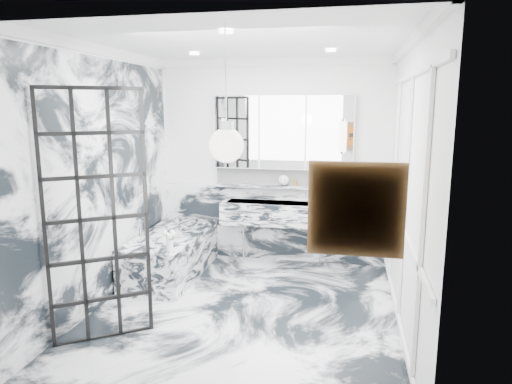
% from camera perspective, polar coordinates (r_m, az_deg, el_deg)
% --- Properties ---
extents(floor, '(3.60, 3.60, 0.00)m').
position_cam_1_polar(floor, '(5.06, -1.51, -14.73)').
color(floor, white).
rests_on(floor, ground).
extents(ceiling, '(3.60, 3.60, 0.00)m').
position_cam_1_polar(ceiling, '(4.61, -1.69, 18.53)').
color(ceiling, white).
rests_on(ceiling, wall_back).
extents(wall_back, '(3.60, 0.00, 3.60)m').
position_cam_1_polar(wall_back, '(6.38, 2.11, 3.75)').
color(wall_back, white).
rests_on(wall_back, floor).
extents(wall_front, '(3.60, 0.00, 3.60)m').
position_cam_1_polar(wall_front, '(2.95, -9.65, -4.60)').
color(wall_front, white).
rests_on(wall_front, floor).
extents(wall_left, '(0.00, 3.60, 3.60)m').
position_cam_1_polar(wall_left, '(5.23, -18.92, 1.64)').
color(wall_left, white).
rests_on(wall_left, floor).
extents(wall_right, '(0.00, 3.60, 3.60)m').
position_cam_1_polar(wall_right, '(4.55, 18.44, 0.38)').
color(wall_right, white).
rests_on(wall_right, floor).
extents(marble_clad_back, '(3.18, 0.05, 1.05)m').
position_cam_1_polar(marble_clad_back, '(6.52, 2.02, -3.93)').
color(marble_clad_back, white).
rests_on(marble_clad_back, floor).
extents(marble_clad_left, '(0.02, 3.56, 2.68)m').
position_cam_1_polar(marble_clad_left, '(5.23, -18.74, 0.99)').
color(marble_clad_left, white).
rests_on(marble_clad_left, floor).
extents(panel_molding, '(0.03, 3.40, 2.30)m').
position_cam_1_polar(panel_molding, '(4.56, 18.12, -0.84)').
color(panel_molding, white).
rests_on(panel_molding, floor).
extents(soap_bottle_a, '(0.10, 0.10, 0.21)m').
position_cam_1_polar(soap_bottle_a, '(6.24, 9.23, 1.57)').
color(soap_bottle_a, '#8C5919').
rests_on(soap_bottle_a, ledge).
extents(soap_bottle_b, '(0.09, 0.09, 0.17)m').
position_cam_1_polar(soap_bottle_b, '(6.26, 6.97, 1.46)').
color(soap_bottle_b, '#4C4C51').
rests_on(soap_bottle_b, ledge).
extents(soap_bottle_c, '(0.14, 0.14, 0.14)m').
position_cam_1_polar(soap_bottle_c, '(6.24, 9.03, 1.25)').
color(soap_bottle_c, silver).
rests_on(soap_bottle_c, ledge).
extents(face_pot, '(0.14, 0.14, 0.14)m').
position_cam_1_polar(face_pot, '(6.30, 3.49, 1.49)').
color(face_pot, white).
rests_on(face_pot, ledge).
extents(amber_bottle, '(0.04, 0.04, 0.10)m').
position_cam_1_polar(amber_bottle, '(6.28, 4.89, 1.21)').
color(amber_bottle, '#8C5919').
rests_on(amber_bottle, ledge).
extents(flower_vase, '(0.08, 0.08, 0.12)m').
position_cam_1_polar(flower_vase, '(5.30, -10.72, -6.64)').
color(flower_vase, silver).
rests_on(flower_vase, bathtub).
extents(crittall_door, '(0.75, 0.53, 2.33)m').
position_cam_1_polar(crittall_door, '(4.39, -19.24, -3.19)').
color(crittall_door, black).
rests_on(crittall_door, floor).
extents(artwork, '(0.46, 0.04, 0.46)m').
position_cam_1_polar(artwork, '(2.75, 12.39, -2.12)').
color(artwork, '#BB5C13').
rests_on(artwork, wall_front).
extents(pendant_light, '(0.25, 0.25, 0.25)m').
position_cam_1_polar(pendant_light, '(3.22, -3.71, 5.83)').
color(pendant_light, white).
rests_on(pendant_light, ceiling).
extents(trough_sink, '(1.60, 0.45, 0.30)m').
position_cam_1_polar(trough_sink, '(6.24, 3.05, -2.68)').
color(trough_sink, silver).
rests_on(trough_sink, wall_back).
extents(ledge, '(1.90, 0.14, 0.04)m').
position_cam_1_polar(ledge, '(6.33, 3.31, 0.66)').
color(ledge, silver).
rests_on(ledge, wall_back).
extents(subway_tile, '(1.90, 0.03, 0.23)m').
position_cam_1_polar(subway_tile, '(6.37, 3.40, 1.95)').
color(subway_tile, white).
rests_on(subway_tile, wall_back).
extents(mirror_cabinet, '(1.90, 0.16, 1.00)m').
position_cam_1_polar(mirror_cabinet, '(6.25, 3.39, 7.46)').
color(mirror_cabinet, white).
rests_on(mirror_cabinet, wall_back).
extents(sconce_left, '(0.07, 0.07, 0.40)m').
position_cam_1_polar(sconce_left, '(6.33, -4.17, 7.12)').
color(sconce_left, white).
rests_on(sconce_left, mirror_cabinet).
extents(sconce_right, '(0.07, 0.07, 0.40)m').
position_cam_1_polar(sconce_right, '(6.09, 10.96, 6.82)').
color(sconce_right, white).
rests_on(sconce_right, mirror_cabinet).
extents(bathtub, '(0.75, 1.65, 0.55)m').
position_cam_1_polar(bathtub, '(6.09, -10.50, -7.63)').
color(bathtub, silver).
rests_on(bathtub, floor).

